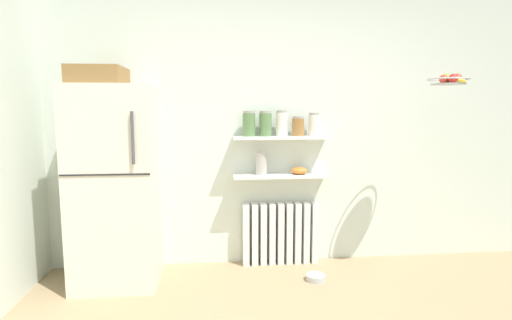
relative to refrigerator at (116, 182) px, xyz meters
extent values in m
cube|color=silver|center=(1.51, 0.38, 0.43)|extent=(7.04, 0.10, 2.60)
cube|color=silver|center=(0.00, 0.00, -0.03)|extent=(0.68, 0.66, 1.67)
cube|color=#262628|center=(0.00, -0.33, 0.12)|extent=(0.67, 0.01, 0.01)
cylinder|color=#4C4C51|center=(0.22, -0.35, 0.40)|extent=(0.02, 0.02, 0.40)
cube|color=olive|center=(-0.10, 0.00, 0.88)|extent=(0.41, 0.46, 0.15)
cube|color=white|center=(1.12, 0.25, -0.58)|extent=(0.06, 0.12, 0.59)
cube|color=white|center=(1.20, 0.25, -0.58)|extent=(0.06, 0.12, 0.59)
cube|color=white|center=(1.29, 0.25, -0.58)|extent=(0.06, 0.12, 0.59)
cube|color=white|center=(1.37, 0.25, -0.58)|extent=(0.06, 0.12, 0.59)
cube|color=white|center=(1.45, 0.25, -0.58)|extent=(0.06, 0.12, 0.59)
cube|color=white|center=(1.54, 0.25, -0.58)|extent=(0.06, 0.12, 0.59)
cube|color=white|center=(1.62, 0.25, -0.58)|extent=(0.06, 0.12, 0.59)
cube|color=white|center=(1.70, 0.25, -0.58)|extent=(0.06, 0.12, 0.59)
cube|color=white|center=(1.78, 0.25, -0.58)|extent=(0.06, 0.12, 0.59)
cube|color=white|center=(1.45, 0.22, -0.01)|extent=(0.90, 0.22, 0.02)
cube|color=white|center=(1.45, 0.22, 0.35)|extent=(0.90, 0.22, 0.02)
cylinder|color=#5B7F4C|center=(1.15, 0.22, 0.47)|extent=(0.12, 0.12, 0.21)
cylinder|color=gray|center=(1.15, 0.22, 0.58)|extent=(0.11, 0.11, 0.02)
cylinder|color=#5B7F4C|center=(1.30, 0.22, 0.47)|extent=(0.11, 0.11, 0.21)
cylinder|color=gray|center=(1.30, 0.22, 0.58)|extent=(0.10, 0.10, 0.02)
cylinder|color=silver|center=(1.45, 0.22, 0.47)|extent=(0.11, 0.11, 0.22)
cylinder|color=gray|center=(1.45, 0.22, 0.59)|extent=(0.10, 0.10, 0.02)
cylinder|color=olive|center=(1.60, 0.22, 0.44)|extent=(0.11, 0.11, 0.16)
cylinder|color=gray|center=(1.60, 0.22, 0.53)|extent=(0.10, 0.10, 0.02)
cylinder|color=silver|center=(1.76, 0.22, 0.46)|extent=(0.10, 0.10, 0.19)
cylinder|color=gray|center=(1.76, 0.22, 0.57)|extent=(0.10, 0.10, 0.02)
cylinder|color=#B2ADA8|center=(1.26, 0.22, 0.11)|extent=(0.10, 0.10, 0.21)
ellipsoid|color=orange|center=(1.62, 0.22, 0.04)|extent=(0.15, 0.15, 0.07)
cylinder|color=#B7B7BC|center=(1.70, -0.18, -0.84)|extent=(0.17, 0.17, 0.05)
torus|color=#B2B2B7|center=(2.77, -0.23, 0.86)|extent=(0.34, 0.34, 0.01)
cylinder|color=#A8A8AD|center=(2.77, -0.23, 0.82)|extent=(0.28, 0.28, 0.01)
sphere|color=red|center=(2.84, -0.25, 0.86)|extent=(0.08, 0.08, 0.08)
sphere|color=#7FAD38|center=(2.78, -0.20, 0.86)|extent=(0.08, 0.08, 0.08)
sphere|color=red|center=(2.74, -0.23, 0.86)|extent=(0.07, 0.07, 0.07)
sphere|color=red|center=(2.78, -0.29, 0.86)|extent=(0.07, 0.07, 0.07)
ellipsoid|color=yellow|center=(2.82, -0.27, 0.85)|extent=(0.18, 0.12, 0.08)
camera|label=1|loc=(0.84, -3.45, 0.62)|focal=28.26mm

